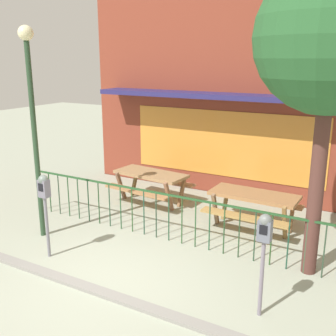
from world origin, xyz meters
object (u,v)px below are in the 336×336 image
Objects in this scene: parking_meter_near at (44,194)px; parking_meter_far at (264,238)px; picnic_table_right at (254,201)px; street_lamp at (32,105)px; picnic_table_left at (151,179)px; street_tree at (331,40)px.

parking_meter_near reaches higher than parking_meter_far.
picnic_table_right is at bearing 109.76° from parking_meter_far.
parking_meter_far reaches higher than picnic_table_right.
parking_meter_far is (3.86, 0.16, -0.02)m from parking_meter_near.
parking_meter_near is 1.02× the size of parking_meter_far.
street_lamp is at bearing 174.48° from parking_meter_far.
picnic_table_left is 1.25× the size of parking_meter_near.
street_tree is at bearing 12.65° from street_lamp.
parking_meter_near reaches higher than picnic_table_left.
parking_meter_far is 0.37× the size of street_lamp.
picnic_table_left and picnic_table_right have the same top height.
picnic_table_left is 3.39m from parking_meter_near.
street_tree is (4.22, 1.74, 2.56)m from parking_meter_near.
picnic_table_right is 1.21× the size of parking_meter_far.
parking_meter_near reaches higher than picnic_table_right.
street_lamp is (-5.01, -1.12, -1.11)m from street_tree.
parking_meter_far is 3.04m from street_tree.
parking_meter_far is at bearing -5.52° from street_lamp.
picnic_table_right is 0.45× the size of street_lamp.
street_lamp reaches higher than parking_meter_far.
parking_meter_near is 1.76m from street_lamp.
parking_meter_far reaches higher than picnic_table_left.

